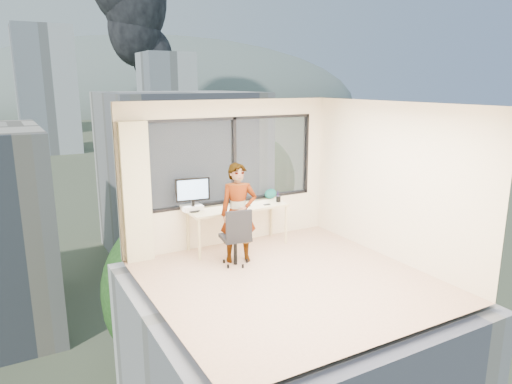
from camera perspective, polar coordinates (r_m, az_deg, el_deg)
floor at (r=7.12m, az=3.99°, el=-10.69°), size 4.00×4.00×0.01m
ceiling at (r=6.51m, az=4.36°, el=10.71°), size 4.00×4.00×0.01m
wall_front at (r=5.21m, az=16.33°, el=-5.02°), size 4.00×0.01×2.60m
wall_left at (r=5.88m, az=-12.41°, el=-2.71°), size 0.01×4.00×2.60m
wall_right at (r=7.95m, az=16.33°, el=1.22°), size 0.01×4.00×2.60m
window_wall at (r=8.38m, az=-3.03°, el=3.91°), size 3.30×0.16×1.55m
curtain at (r=7.74m, az=-14.44°, el=-0.11°), size 0.45×0.14×2.30m
desk at (r=8.33m, az=-2.21°, el=-4.28°), size 1.80×0.60×0.75m
chair at (r=7.51m, az=-2.57°, el=-5.37°), size 0.57×0.57×0.98m
person at (r=7.57m, az=-2.16°, el=-2.58°), size 0.69×0.56×1.64m
monitor at (r=7.94m, az=-7.76°, el=-0.28°), size 0.60×0.21×0.59m
game_console at (r=8.07m, az=-7.89°, el=-1.89°), size 0.35×0.29×0.08m
laptop at (r=8.20m, az=-1.96°, el=-1.12°), size 0.38×0.39×0.20m
cellphone at (r=8.34m, az=1.34°, el=-1.54°), size 0.12×0.06×0.01m
pen_cup at (r=8.54m, az=2.75°, el=-0.85°), size 0.10×0.10×0.11m
handbag at (r=8.76m, az=1.79°, el=-0.21°), size 0.27×0.19×0.19m
exterior_ground at (r=126.62m, az=-27.28°, el=4.14°), size 400.00×400.00×0.04m
near_bldg_b at (r=46.99m, az=-9.20°, el=2.20°), size 14.00×13.00×16.00m
near_bldg_c at (r=48.85m, az=15.54°, el=-1.30°), size 12.00×10.00×10.00m
far_tower_b at (r=125.98m, az=-24.32°, el=11.27°), size 13.00×13.00×30.00m
far_tower_c at (r=153.38m, az=-10.85°, el=11.59°), size 15.00×15.00×26.00m
hill_b at (r=341.94m, az=-11.62°, el=10.18°), size 300.00×220.00×96.00m
tree_b at (r=27.57m, az=-10.26°, el=-13.65°), size 7.60×7.60×9.00m
tree_c at (r=53.48m, az=0.27°, el=0.43°), size 8.40×8.40×10.00m
smoke_plume_b at (r=186.52m, az=-11.26°, el=20.46°), size 30.00×18.00×70.00m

